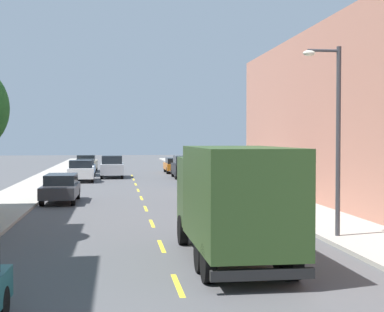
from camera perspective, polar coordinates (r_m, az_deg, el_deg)
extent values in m
plane|color=#4C4C4F|center=(36.83, -5.19, -3.65)|extent=(160.00, 160.00, 0.00)
cube|color=#A39E93|center=(35.26, -16.69, -3.85)|extent=(3.20, 120.00, 0.14)
cube|color=#A39E93|center=(35.84, 6.38, -3.70)|extent=(3.20, 120.00, 0.14)
cube|color=yellow|center=(14.15, -1.41, -12.54)|extent=(0.14, 2.20, 0.01)
cube|color=yellow|center=(19.02, -3.02, -8.82)|extent=(0.14, 2.20, 0.01)
cube|color=yellow|center=(23.94, -3.95, -6.61)|extent=(0.14, 2.20, 0.01)
cube|color=yellow|center=(28.89, -4.56, -5.16)|extent=(0.14, 2.20, 0.01)
cube|color=yellow|center=(33.85, -4.99, -4.13)|extent=(0.14, 2.20, 0.01)
cube|color=yellow|center=(38.82, -5.31, -3.37)|extent=(0.14, 2.20, 0.01)
cube|color=yellow|center=(43.80, -5.55, -2.78)|extent=(0.14, 2.20, 0.01)
cube|color=yellow|center=(48.78, -5.75, -2.30)|extent=(0.14, 2.20, 0.01)
cube|color=yellow|center=(53.77, -5.91, -1.92)|extent=(0.14, 2.20, 0.01)
cylinder|color=#38383D|center=(20.49, 14.15, 1.39)|extent=(0.16, 0.16, 6.47)
cylinder|color=#38383D|center=(20.50, 12.76, 10.05)|extent=(1.10, 0.10, 0.10)
ellipsoid|color=silver|center=(20.32, 11.42, 9.85)|extent=(0.44, 0.28, 0.20)
cube|color=#2D471E|center=(15.55, 4.65, -3.92)|extent=(2.43, 5.12, 2.60)
cube|color=#2D471E|center=(19.18, 2.26, -3.43)|extent=(2.31, 1.91, 2.20)
cube|color=black|center=(20.03, 1.82, -1.81)|extent=(2.02, 0.09, 0.97)
cube|color=black|center=(13.43, 6.95, -11.47)|extent=(2.40, 0.17, 0.24)
cylinder|color=black|center=(19.60, 5.31, -7.09)|extent=(0.29, 0.96, 0.96)
cylinder|color=black|center=(19.24, -0.90, -7.25)|extent=(0.29, 0.96, 0.96)
cylinder|color=black|center=(14.75, 9.87, -10.08)|extent=(0.29, 0.96, 0.96)
cylinder|color=black|center=(14.27, 1.59, -10.46)|extent=(0.29, 0.96, 0.96)
cylinder|color=black|center=(15.79, 8.64, -9.28)|extent=(0.29, 0.96, 0.96)
cylinder|color=black|center=(15.33, 0.91, -9.59)|extent=(0.29, 0.96, 0.96)
cylinder|color=black|center=(12.07, -18.24, -13.57)|extent=(0.24, 0.66, 0.66)
cube|color=orange|center=(57.61, -1.75, -1.03)|extent=(1.84, 4.71, 0.62)
cube|color=black|center=(57.21, -1.72, -0.46)|extent=(1.61, 2.83, 0.55)
cylinder|color=black|center=(59.29, -1.13, -1.25)|extent=(0.22, 0.66, 0.66)
cylinder|color=black|center=(59.14, -2.67, -1.26)|extent=(0.22, 0.66, 0.66)
cylinder|color=black|center=(56.12, -0.78, -1.42)|extent=(0.22, 0.66, 0.66)
cylinder|color=black|center=(55.96, -2.41, -1.43)|extent=(0.22, 0.66, 0.66)
cube|color=tan|center=(60.79, -10.27, -0.82)|extent=(2.04, 5.31, 0.80)
cube|color=black|center=(59.60, -10.34, -0.20)|extent=(1.77, 1.60, 0.60)
cylinder|color=black|center=(59.07, -11.23, -1.29)|extent=(0.22, 0.66, 0.66)
cylinder|color=black|center=(58.97, -9.50, -1.29)|extent=(0.22, 0.66, 0.66)
cylinder|color=black|center=(62.66, -10.99, -1.11)|extent=(0.22, 0.66, 0.66)
cylinder|color=black|center=(62.56, -9.36, -1.11)|extent=(0.22, 0.66, 0.66)
cube|color=#7A9EC6|center=(54.61, -10.43, -1.22)|extent=(1.90, 4.73, 0.62)
cube|color=black|center=(54.96, -10.42, -0.59)|extent=(1.65, 2.85, 0.55)
cylinder|color=black|center=(53.07, -11.36, -1.64)|extent=(0.23, 0.66, 0.66)
cylinder|color=black|center=(53.01, -9.63, -1.64)|extent=(0.23, 0.66, 0.66)
cylinder|color=black|center=(56.26, -11.19, -1.45)|extent=(0.23, 0.66, 0.66)
cylinder|color=black|center=(56.20, -9.56, -1.44)|extent=(0.23, 0.66, 0.66)
cube|color=maroon|center=(30.91, 3.30, -3.25)|extent=(2.03, 4.83, 0.90)
cube|color=black|center=(30.84, 3.30, -1.77)|extent=(1.76, 2.81, 0.70)
cylinder|color=black|center=(32.72, 4.20, -3.76)|extent=(0.23, 0.66, 0.66)
cylinder|color=black|center=(32.39, 1.21, -3.81)|extent=(0.23, 0.66, 0.66)
cylinder|color=black|center=(29.56, 5.58, -4.37)|extent=(0.23, 0.66, 0.66)
cylinder|color=black|center=(29.19, 2.28, -4.44)|extent=(0.23, 0.66, 0.66)
cube|color=navy|center=(43.00, 0.30, -2.00)|extent=(1.91, 4.73, 0.62)
cube|color=black|center=(42.59, 0.38, -1.25)|extent=(1.65, 2.85, 0.55)
cylinder|color=black|center=(44.72, 1.00, -2.25)|extent=(0.23, 0.66, 0.66)
cylinder|color=black|center=(44.48, -1.03, -2.27)|extent=(0.23, 0.66, 0.66)
cylinder|color=black|center=(41.58, 1.73, -2.56)|extent=(0.23, 0.66, 0.66)
cylinder|color=black|center=(41.33, -0.46, -2.59)|extent=(0.23, 0.66, 0.66)
cube|color=#333338|center=(32.35, -12.76, -3.32)|extent=(1.85, 4.71, 0.62)
cube|color=black|center=(32.67, -12.71, -2.23)|extent=(1.62, 2.83, 0.55)
cylinder|color=black|center=(30.89, -14.54, -4.15)|extent=(0.22, 0.66, 0.66)
cylinder|color=black|center=(30.72, -11.57, -4.16)|extent=(0.22, 0.66, 0.66)
cylinder|color=black|center=(34.04, -13.84, -3.59)|extent=(0.22, 0.66, 0.66)
cylinder|color=black|center=(33.89, -11.14, -3.60)|extent=(0.22, 0.66, 0.66)
cube|color=black|center=(50.25, -0.75, -1.29)|extent=(1.98, 4.81, 0.90)
cube|color=black|center=(50.22, -0.75, -0.38)|extent=(1.73, 2.79, 0.70)
cylinder|color=black|center=(52.00, 0.00, -1.68)|extent=(0.22, 0.66, 0.66)
cylinder|color=black|center=(51.81, -1.90, -1.69)|extent=(0.22, 0.66, 0.66)
cylinder|color=black|center=(48.77, 0.48, -1.91)|extent=(0.22, 0.66, 0.66)
cylinder|color=black|center=(48.57, -1.55, -1.93)|extent=(0.22, 0.66, 0.66)
cube|color=silver|center=(47.51, -10.80, -1.56)|extent=(2.15, 5.36, 0.80)
cube|color=black|center=(46.31, -10.85, -0.78)|extent=(1.81, 1.64, 0.60)
cylinder|color=black|center=(45.77, -11.98, -2.20)|extent=(0.24, 0.67, 0.66)
cylinder|color=black|center=(45.72, -9.75, -2.19)|extent=(0.24, 0.67, 0.66)
cylinder|color=black|center=(49.36, -11.77, -1.91)|extent=(0.24, 0.67, 0.66)
cylinder|color=black|center=(49.31, -9.70, -1.90)|extent=(0.24, 0.67, 0.66)
cube|color=#B2B5BA|center=(51.38, -7.85, -1.24)|extent=(1.95, 4.80, 0.90)
cube|color=black|center=(51.34, -7.85, -0.35)|extent=(1.72, 2.78, 0.70)
cylinder|color=black|center=(49.79, -8.85, -1.86)|extent=(0.22, 0.66, 0.66)
cylinder|color=black|center=(49.78, -6.86, -1.85)|extent=(0.22, 0.66, 0.66)
cylinder|color=black|center=(53.05, -8.77, -1.63)|extent=(0.22, 0.66, 0.66)
cylinder|color=black|center=(53.03, -6.90, -1.62)|extent=(0.22, 0.66, 0.66)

